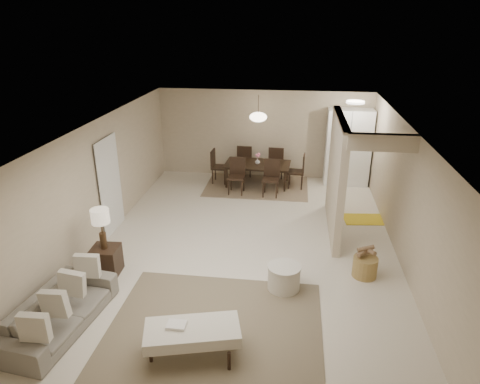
# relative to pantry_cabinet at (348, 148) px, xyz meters

# --- Properties ---
(floor) EXTENTS (9.00, 9.00, 0.00)m
(floor) POSITION_rel_pantry_cabinet_xyz_m (-2.35, -4.15, -1.05)
(floor) COLOR beige
(floor) RESTS_ON ground
(ceiling) EXTENTS (9.00, 9.00, 0.00)m
(ceiling) POSITION_rel_pantry_cabinet_xyz_m (-2.35, -4.15, 1.45)
(ceiling) COLOR white
(ceiling) RESTS_ON back_wall
(back_wall) EXTENTS (6.00, 0.00, 6.00)m
(back_wall) POSITION_rel_pantry_cabinet_xyz_m (-2.35, 0.35, 0.20)
(back_wall) COLOR #B9A88C
(back_wall) RESTS_ON floor
(left_wall) EXTENTS (0.00, 9.00, 9.00)m
(left_wall) POSITION_rel_pantry_cabinet_xyz_m (-5.35, -4.15, 0.20)
(left_wall) COLOR #B9A88C
(left_wall) RESTS_ON floor
(right_wall) EXTENTS (0.00, 9.00, 9.00)m
(right_wall) POSITION_rel_pantry_cabinet_xyz_m (0.65, -4.15, 0.20)
(right_wall) COLOR #B9A88C
(right_wall) RESTS_ON floor
(partition) EXTENTS (0.15, 2.50, 2.50)m
(partition) POSITION_rel_pantry_cabinet_xyz_m (-0.55, -2.90, 0.20)
(partition) COLOR #B9A88C
(partition) RESTS_ON floor
(doorway) EXTENTS (0.04, 0.90, 2.04)m
(doorway) POSITION_rel_pantry_cabinet_xyz_m (-5.32, -3.55, -0.03)
(doorway) COLOR black
(doorway) RESTS_ON floor
(pantry_cabinet) EXTENTS (1.20, 0.55, 2.10)m
(pantry_cabinet) POSITION_rel_pantry_cabinet_xyz_m (0.00, 0.00, 0.00)
(pantry_cabinet) COLOR white
(pantry_cabinet) RESTS_ON floor
(flush_light) EXTENTS (0.44, 0.44, 0.05)m
(flush_light) POSITION_rel_pantry_cabinet_xyz_m (-0.05, -0.95, 1.41)
(flush_light) COLOR white
(flush_light) RESTS_ON ceiling
(living_rug) EXTENTS (3.20, 3.20, 0.01)m
(living_rug) POSITION_rel_pantry_cabinet_xyz_m (-2.51, -6.74, -1.04)
(living_rug) COLOR brown
(living_rug) RESTS_ON floor
(sofa) EXTENTS (2.07, 1.01, 0.58)m
(sofa) POSITION_rel_pantry_cabinet_xyz_m (-4.80, -6.74, -0.76)
(sofa) COLOR slate
(sofa) RESTS_ON floor
(ottoman_bench) EXTENTS (1.40, 0.90, 0.46)m
(ottoman_bench) POSITION_rel_pantry_cabinet_xyz_m (-2.71, -7.04, -0.68)
(ottoman_bench) COLOR beige
(ottoman_bench) RESTS_ON living_rug
(side_table) EXTENTS (0.50, 0.50, 0.52)m
(side_table) POSITION_rel_pantry_cabinet_xyz_m (-4.75, -5.24, -0.79)
(side_table) COLOR black
(side_table) RESTS_ON floor
(table_lamp) EXTENTS (0.32, 0.32, 0.76)m
(table_lamp) POSITION_rel_pantry_cabinet_xyz_m (-4.75, -5.24, 0.04)
(table_lamp) COLOR #442F1D
(table_lamp) RESTS_ON side_table
(round_pouf) EXTENTS (0.57, 0.57, 0.45)m
(round_pouf) POSITION_rel_pantry_cabinet_xyz_m (-1.53, -5.31, -0.83)
(round_pouf) COLOR beige
(round_pouf) RESTS_ON floor
(wicker_basket) EXTENTS (0.53, 0.53, 0.38)m
(wicker_basket) POSITION_rel_pantry_cabinet_xyz_m (-0.09, -4.72, -0.86)
(wicker_basket) COLOR olive
(wicker_basket) RESTS_ON floor
(dining_rug) EXTENTS (2.80, 2.10, 0.01)m
(dining_rug) POSITION_rel_pantry_cabinet_xyz_m (-2.44, -0.45, -1.04)
(dining_rug) COLOR #877153
(dining_rug) RESTS_ON floor
(dining_table) EXTENTS (1.82, 1.08, 0.62)m
(dining_table) POSITION_rel_pantry_cabinet_xyz_m (-2.44, -0.45, -0.74)
(dining_table) COLOR black
(dining_table) RESTS_ON dining_rug
(dining_chairs) EXTENTS (2.57, 1.91, 0.95)m
(dining_chairs) POSITION_rel_pantry_cabinet_xyz_m (-2.44, -0.45, -0.57)
(dining_chairs) COLOR black
(dining_chairs) RESTS_ON dining_rug
(vase) EXTENTS (0.18, 0.18, 0.15)m
(vase) POSITION_rel_pantry_cabinet_xyz_m (-2.44, -0.45, -0.35)
(vase) COLOR silver
(vase) RESTS_ON dining_table
(yellow_mat) EXTENTS (1.06, 0.71, 0.01)m
(yellow_mat) POSITION_rel_pantry_cabinet_xyz_m (0.26, -2.32, -1.04)
(yellow_mat) COLOR gold
(yellow_mat) RESTS_ON floor
(pendant_light) EXTENTS (0.46, 0.46, 0.71)m
(pendant_light) POSITION_rel_pantry_cabinet_xyz_m (-2.44, -0.45, 0.87)
(pendant_light) COLOR #442F1D
(pendant_light) RESTS_ON ceiling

